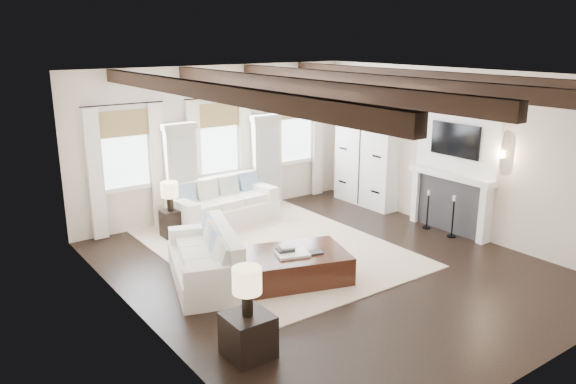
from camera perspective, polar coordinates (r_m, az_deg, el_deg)
ground at (r=9.62m, az=4.15°, el=-7.62°), size 7.50×7.50×0.00m
room_shell at (r=10.19m, az=4.34°, el=4.83°), size 6.54×7.54×3.22m
area_rug at (r=10.45m, az=-1.54°, el=-5.58°), size 3.78×5.05×0.02m
sofa_back at (r=11.72m, az=-6.73°, el=-1.40°), size 2.27×1.16×0.94m
sofa_left at (r=9.00m, az=-8.12°, el=-6.93°), size 1.53×2.23×0.88m
ottoman at (r=9.02m, az=0.23°, el=-7.59°), size 2.04×1.61×0.47m
tray at (r=8.85m, az=0.43°, el=-6.27°), size 0.59×0.52×0.04m
book_lower at (r=8.90m, az=-0.26°, el=-5.89°), size 0.31×0.27×0.04m
book_upper at (r=8.90m, az=-0.08°, el=-5.63°), size 0.26×0.23×0.03m
book_loose at (r=8.92m, az=2.74°, el=-6.15°), size 0.28×0.25×0.03m
side_table_front at (r=7.06m, az=-4.07°, el=-14.30°), size 0.54×0.54×0.54m
lamp_front at (r=6.74m, az=-4.19°, el=-9.22°), size 0.36×0.36×0.61m
side_table_back at (r=11.11m, az=-11.76°, el=-3.18°), size 0.36×0.36×0.54m
lamp_back at (r=10.92m, az=-11.95°, el=0.07°), size 0.33×0.33×0.56m
candlestick_near at (r=11.32m, az=16.38°, el=-2.73°), size 0.17×0.17×0.84m
candlestick_far at (r=11.70m, az=13.98°, el=-2.04°), size 0.16×0.16×0.80m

